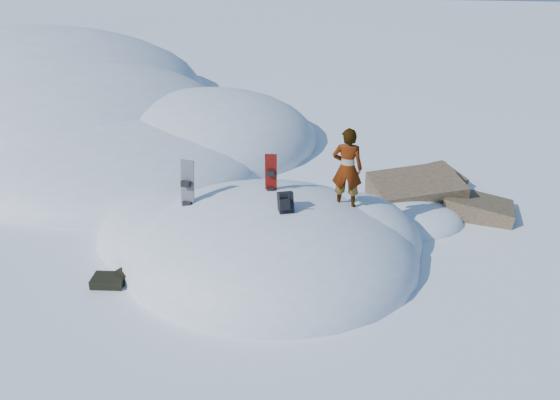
# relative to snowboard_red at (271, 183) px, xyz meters

# --- Properties ---
(ground) EXTENTS (120.00, 120.00, 0.00)m
(ground) POSITION_rel_snowboard_red_xyz_m (0.03, -0.56, -1.64)
(ground) COLOR white
(ground) RESTS_ON ground
(snow_mound) EXTENTS (8.00, 6.00, 3.00)m
(snow_mound) POSITION_rel_snowboard_red_xyz_m (-0.14, -0.32, -1.64)
(snow_mound) COLOR white
(snow_mound) RESTS_ON ground
(snow_ridge) EXTENTS (21.50, 18.50, 6.40)m
(snow_ridge) POSITION_rel_snowboard_red_xyz_m (-10.40, 9.29, -1.64)
(snow_ridge) COLOR white
(snow_ridge) RESTS_ON ground
(rock_outcrop) EXTENTS (4.68, 4.41, 1.68)m
(rock_outcrop) POSITION_rel_snowboard_red_xyz_m (3.75, 2.45, -1.62)
(rock_outcrop) COLOR brown
(rock_outcrop) RESTS_ON ground
(snowboard_red) EXTENTS (0.28, 0.15, 1.46)m
(snowboard_red) POSITION_rel_snowboard_red_xyz_m (0.00, 0.00, 0.00)
(snowboard_red) COLOR #AE1109
(snowboard_red) RESTS_ON snow_mound
(snowboard_dark) EXTENTS (0.36, 0.31, 1.70)m
(snowboard_dark) POSITION_rel_snowboard_red_xyz_m (-1.84, -0.58, -0.18)
(snowboard_dark) COLOR black
(snowboard_dark) RESTS_ON snow_mound
(backpack) EXTENTS (0.42, 0.47, 0.53)m
(backpack) POSITION_rel_snowboard_red_xyz_m (0.48, -1.01, 0.02)
(backpack) COLOR black
(backpack) RESTS_ON snow_mound
(gear_pile) EXTENTS (0.91, 0.69, 0.24)m
(gear_pile) POSITION_rel_snowboard_red_xyz_m (-3.15, -2.17, -1.52)
(gear_pile) COLOR black
(gear_pile) RESTS_ON ground
(person) EXTENTS (0.72, 0.50, 1.87)m
(person) POSITION_rel_snowboard_red_xyz_m (1.74, -0.08, 0.51)
(person) COLOR slate
(person) RESTS_ON snow_mound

